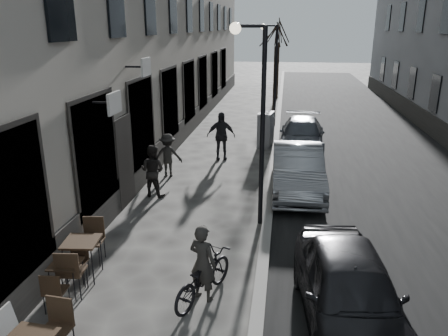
% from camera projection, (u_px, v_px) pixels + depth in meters
% --- Properties ---
extents(road, '(7.30, 60.00, 0.00)m').
position_uv_depth(road, '(355.00, 137.00, 20.54)').
color(road, black).
rests_on(road, ground).
extents(kerb, '(0.25, 60.00, 0.12)m').
position_uv_depth(kerb, '(277.00, 133.00, 21.00)').
color(kerb, gray).
rests_on(kerb, ground).
extents(streetlamp_near, '(0.90, 0.28, 5.09)m').
position_uv_depth(streetlamp_near, '(256.00, 105.00, 10.68)').
color(streetlamp_near, black).
rests_on(streetlamp_near, ground).
extents(streetlamp_far, '(0.90, 0.28, 5.09)m').
position_uv_depth(streetlamp_far, '(273.00, 64.00, 21.97)').
color(streetlamp_far, black).
rests_on(streetlamp_far, ground).
extents(tree_near, '(2.40, 2.40, 5.70)m').
position_uv_depth(tree_near, '(277.00, 32.00, 24.32)').
color(tree_near, black).
rests_on(tree_near, ground).
extents(tree_far, '(2.40, 2.40, 5.70)m').
position_uv_depth(tree_far, '(279.00, 31.00, 29.96)').
color(tree_far, black).
rests_on(tree_far, ground).
extents(bistro_set_b, '(0.59, 1.39, 0.81)m').
position_uv_depth(bistro_set_b, '(67.00, 275.00, 8.43)').
color(bistro_set_b, black).
rests_on(bistro_set_b, ground).
extents(bistro_set_c, '(0.76, 1.73, 1.00)m').
position_uv_depth(bistro_set_c, '(83.00, 255.00, 8.99)').
color(bistro_set_c, black).
rests_on(bistro_set_c, ground).
extents(utility_cabinet, '(0.70, 1.07, 1.49)m').
position_uv_depth(utility_cabinet, '(266.00, 130.00, 18.74)').
color(utility_cabinet, slate).
rests_on(utility_cabinet, ground).
extents(bicycle, '(1.29, 1.90, 0.94)m').
position_uv_depth(bicycle, '(203.00, 277.00, 8.29)').
color(bicycle, black).
rests_on(bicycle, ground).
extents(cyclist_rider, '(0.66, 0.56, 1.54)m').
position_uv_depth(cyclist_rider, '(203.00, 263.00, 8.19)').
color(cyclist_rider, '#2A2825').
rests_on(cyclist_rider, ground).
extents(pedestrian_near, '(0.90, 0.77, 1.61)m').
position_uv_depth(pedestrian_near, '(153.00, 171.00, 13.27)').
color(pedestrian_near, black).
rests_on(pedestrian_near, ground).
extents(pedestrian_mid, '(1.04, 0.69, 1.51)m').
position_uv_depth(pedestrian_mid, '(168.00, 155.00, 15.03)').
color(pedestrian_mid, '#282623').
rests_on(pedestrian_mid, ground).
extents(pedestrian_far, '(1.16, 0.66, 1.87)m').
position_uv_depth(pedestrian_far, '(221.00, 136.00, 16.90)').
color(pedestrian_far, black).
rests_on(pedestrian_far, ground).
extents(car_near, '(1.99, 4.20, 1.39)m').
position_uv_depth(car_near, '(349.00, 290.00, 7.47)').
color(car_near, black).
rests_on(car_near, ground).
extents(car_mid, '(1.65, 4.41, 1.44)m').
position_uv_depth(car_mid, '(297.00, 170.00, 13.65)').
color(car_mid, gray).
rests_on(car_mid, ground).
extents(car_far, '(2.04, 4.56, 1.30)m').
position_uv_depth(car_far, '(302.00, 135.00, 18.26)').
color(car_far, '#3D4149').
rests_on(car_far, ground).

